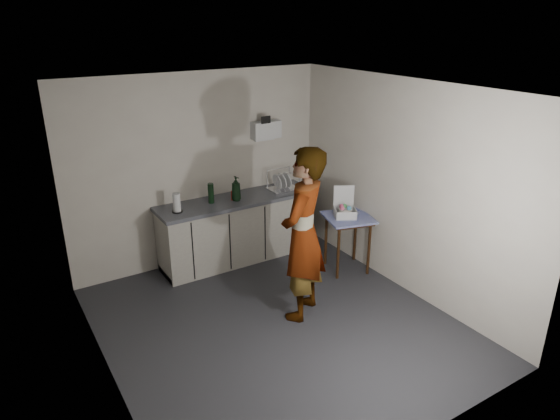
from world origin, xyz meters
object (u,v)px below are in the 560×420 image
soap_bottle (236,189)px  side_table (348,224)px  kitchen_counter (238,231)px  dish_rack (283,185)px  paper_towel (177,203)px  dark_bottle (211,193)px  soda_can (233,195)px  standing_man (303,235)px  bakery_box (345,210)px

soap_bottle → side_table: bearing=-41.3°
kitchen_counter → dish_rack: bearing=-1.3°
paper_towel → kitchen_counter: bearing=3.2°
soap_bottle → dish_rack: bearing=3.2°
dark_bottle → side_table: bearing=-36.6°
soda_can → dark_bottle: (-0.30, 0.05, 0.07)m
standing_man → dark_bottle: 1.70m
side_table → bakery_box: (-0.03, 0.05, 0.18)m
soap_bottle → standing_man: bearing=-89.6°
dark_bottle → dish_rack: dish_rack is taller
standing_man → dark_bottle: (-0.34, 1.67, 0.05)m
kitchen_counter → dark_bottle: dark_bottle is taller
soda_can → bakery_box: (1.13, -0.99, -0.12)m
kitchen_counter → bakery_box: (1.07, -1.01, 0.43)m
side_table → dish_rack: bearing=125.0°
bakery_box → dish_rack: bearing=137.9°
kitchen_counter → paper_towel: (-0.88, -0.05, 0.60)m
kitchen_counter → side_table: size_ratio=2.91×
standing_man → dish_rack: 1.79m
soap_bottle → paper_towel: size_ratio=1.34×
standing_man → bakery_box: (1.10, 0.62, -0.14)m
kitchen_counter → bakery_box: bearing=-43.5°
bakery_box → side_table: bearing=-27.8°
bakery_box → soap_bottle: bearing=168.3°
kitchen_counter → soap_bottle: bearing=-123.1°
kitchen_counter → soap_bottle: size_ratio=6.71×
side_table → bakery_box: bakery_box is taller
bakery_box → paper_towel: bearing=-177.3°
dark_bottle → kitchen_counter: bearing=-4.6°
kitchen_counter → standing_man: size_ratio=1.13×
standing_man → side_table: bearing=171.1°
soap_bottle → dish_rack: soap_bottle is taller
dark_bottle → paper_towel: (-0.51, -0.08, -0.02)m
bakery_box → dark_bottle: bearing=173.1°
kitchen_counter → soda_can: 0.55m
kitchen_counter → dish_rack: size_ratio=5.42×
dark_bottle → dish_rack: (1.10, -0.05, -0.07)m
standing_man → dish_rack: standing_man is taller
kitchen_counter → standing_man: (-0.03, -1.64, 0.57)m
standing_man → soda_can: 1.62m
standing_man → paper_towel: bearing=-97.9°
dish_rack → paper_towel: bearing=-178.9°
soda_can → dark_bottle: bearing=170.2°
standing_man → dish_rack: (0.76, 1.62, -0.02)m
kitchen_counter → soap_bottle: (-0.04, -0.06, 0.65)m
dish_rack → bakery_box: (0.34, -1.00, -0.12)m
soda_can → dark_bottle: 0.32m
paper_towel → standing_man: bearing=-61.8°
soap_bottle → bakery_box: size_ratio=0.87×
paper_towel → bakery_box: paper_towel is taller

